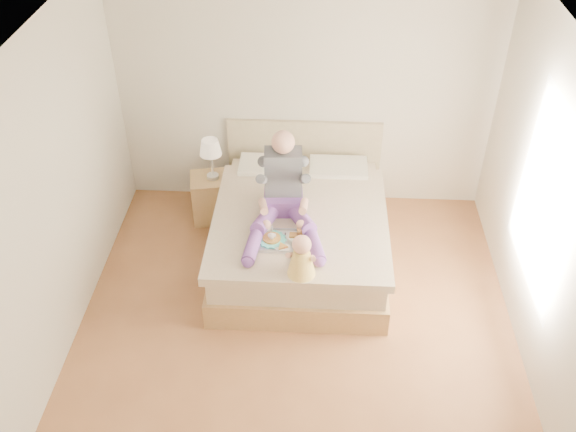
{
  "coord_description": "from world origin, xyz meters",
  "views": [
    {
      "loc": [
        0.15,
        -4.03,
        4.44
      ],
      "look_at": [
        -0.11,
        0.68,
        0.78
      ],
      "focal_mm": 40.0,
      "sensor_mm": 36.0,
      "label": 1
    }
  ],
  "objects_px": {
    "bed": "(300,228)",
    "adult": "(283,196)",
    "nightstand": "(212,198)",
    "tray": "(281,239)",
    "baby": "(302,258)"
  },
  "relations": [
    {
      "from": "tray",
      "to": "baby",
      "type": "relative_size",
      "value": 1.04
    },
    {
      "from": "nightstand",
      "to": "adult",
      "type": "bearing_deg",
      "value": -52.62
    },
    {
      "from": "nightstand",
      "to": "baby",
      "type": "height_order",
      "value": "baby"
    },
    {
      "from": "bed",
      "to": "baby",
      "type": "xyz_separation_m",
      "value": [
        0.04,
        -0.98,
        0.46
      ]
    },
    {
      "from": "bed",
      "to": "adult",
      "type": "bearing_deg",
      "value": -127.62
    },
    {
      "from": "nightstand",
      "to": "tray",
      "type": "bearing_deg",
      "value": -63.66
    },
    {
      "from": "bed",
      "to": "baby",
      "type": "bearing_deg",
      "value": -87.49
    },
    {
      "from": "tray",
      "to": "baby",
      "type": "xyz_separation_m",
      "value": [
        0.2,
        -0.42,
        0.14
      ]
    },
    {
      "from": "adult",
      "to": "baby",
      "type": "xyz_separation_m",
      "value": [
        0.2,
        -0.78,
        -0.09
      ]
    },
    {
      "from": "adult",
      "to": "tray",
      "type": "relative_size",
      "value": 2.51
    },
    {
      "from": "adult",
      "to": "bed",
      "type": "bearing_deg",
      "value": 48.8
    },
    {
      "from": "bed",
      "to": "adult",
      "type": "xyz_separation_m",
      "value": [
        -0.16,
        -0.21,
        0.55
      ]
    },
    {
      "from": "tray",
      "to": "bed",
      "type": "bearing_deg",
      "value": 74.81
    },
    {
      "from": "nightstand",
      "to": "adult",
      "type": "relative_size",
      "value": 0.48
    },
    {
      "from": "tray",
      "to": "nightstand",
      "type": "bearing_deg",
      "value": 127.48
    }
  ]
}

